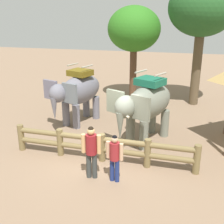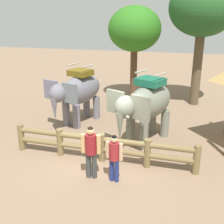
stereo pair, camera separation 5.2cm
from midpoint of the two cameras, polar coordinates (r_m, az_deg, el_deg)
The scene contains 8 objects.
ground_plane at distance 10.76m, azimuth -1.82°, elevation -9.50°, with size 60.00×60.00×0.00m, color #856A52.
log_fence at distance 10.46m, azimuth -1.88°, elevation -6.65°, with size 6.86×0.34×1.05m.
elephant_near_left at distance 13.74m, azimuth -6.61°, elevation 4.06°, with size 2.32×3.39×2.84m.
elephant_center at distance 11.66m, azimuth 6.90°, elevation 1.53°, with size 2.66×3.46×2.93m.
tourist_woman_in_black at distance 9.28m, azimuth -4.03°, elevation -7.24°, with size 0.64×0.39×1.81m.
tourist_man_in_blue at distance 9.12m, azimuth 0.61°, elevation -8.52°, with size 0.56×0.35×1.61m.
tree_far_left at distance 17.37m, azimuth 4.58°, elevation 15.91°, with size 3.07×3.07×5.52m.
tree_back_center at distance 16.93m, azimuth 17.63°, elevation 18.85°, with size 3.61×3.61×6.91m.
Camera 2 is at (2.76, -9.01, 5.20)m, focal length 46.18 mm.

